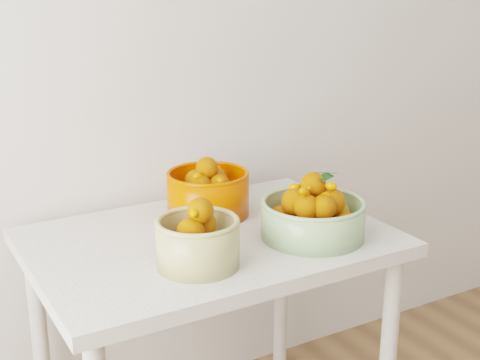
{
  "coord_description": "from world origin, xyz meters",
  "views": [
    {
      "loc": [
        -1.09,
        0.03,
        1.48
      ],
      "look_at": [
        -0.22,
        1.55,
        0.92
      ],
      "focal_mm": 50.0,
      "sensor_mm": 36.0,
      "label": 1
    }
  ],
  "objects_px": {
    "bowl_cream": "(198,241)",
    "bowl_orange": "(208,192)",
    "bowl_green": "(313,215)",
    "table": "(210,267)"
  },
  "relations": [
    {
      "from": "bowl_green",
      "to": "bowl_orange",
      "type": "relative_size",
      "value": 1.12
    },
    {
      "from": "table",
      "to": "bowl_green",
      "type": "bearing_deg",
      "value": -31.21
    },
    {
      "from": "bowl_cream",
      "to": "bowl_green",
      "type": "height_order",
      "value": "bowl_green"
    },
    {
      "from": "bowl_green",
      "to": "table",
      "type": "bearing_deg",
      "value": 148.79
    },
    {
      "from": "table",
      "to": "bowl_cream",
      "type": "distance_m",
      "value": 0.26
    },
    {
      "from": "bowl_cream",
      "to": "bowl_orange",
      "type": "height_order",
      "value": "same"
    },
    {
      "from": "table",
      "to": "bowl_green",
      "type": "relative_size",
      "value": 2.76
    },
    {
      "from": "bowl_cream",
      "to": "bowl_orange",
      "type": "xyz_separation_m",
      "value": [
        0.19,
        0.32,
        0.0
      ]
    },
    {
      "from": "table",
      "to": "bowl_cream",
      "type": "height_order",
      "value": "bowl_cream"
    },
    {
      "from": "table",
      "to": "bowl_cream",
      "type": "bearing_deg",
      "value": -125.64
    }
  ]
}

